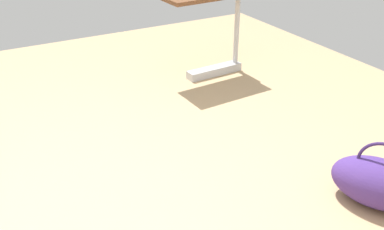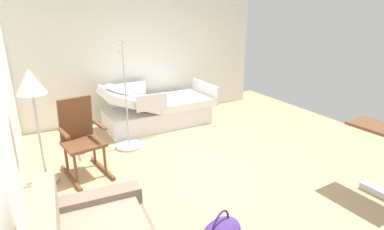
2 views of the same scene
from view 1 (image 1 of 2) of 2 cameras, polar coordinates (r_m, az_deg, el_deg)
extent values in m
plane|color=tan|center=(2.77, -10.83, -11.36)|extent=(6.44, 6.44, 0.00)
cube|color=#B2B5BA|center=(4.47, 2.93, 5.78)|extent=(0.61, 0.15, 0.08)
cylinder|color=black|center=(4.62, 5.60, 6.30)|extent=(0.07, 0.07, 0.06)
cylinder|color=black|center=(4.34, 0.09, 4.98)|extent=(0.07, 0.07, 0.06)
cylinder|color=#B2B5BA|center=(4.48, 5.86, 11.29)|extent=(0.05, 0.05, 0.74)
ellipsoid|color=#472D7A|center=(2.87, 23.10, -8.17)|extent=(0.54, 0.64, 0.30)
torus|color=#312055|center=(2.80, 23.59, -6.01)|extent=(0.16, 0.28, 0.30)
camera|label=2|loc=(3.92, 66.28, 18.30)|focal=28.88mm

